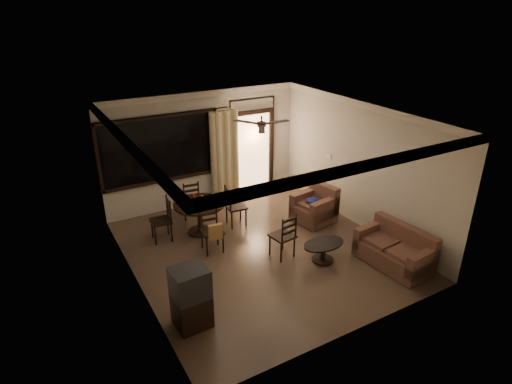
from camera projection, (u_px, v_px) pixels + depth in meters
ground at (261, 250)px, 8.79m from camera, size 5.50×5.50×0.00m
room_shell at (245, 138)px, 9.72m from camera, size 5.50×6.70×5.50m
dining_table at (200, 209)px, 9.27m from camera, size 1.12×1.12×0.92m
dining_chair_west at (162, 228)px, 9.07m from camera, size 0.46×0.46×0.95m
dining_chair_east at (236, 213)px, 9.68m from camera, size 0.46×0.46×0.95m
dining_chair_south at (212, 238)px, 8.65m from camera, size 0.46×0.51×0.95m
dining_chair_north at (190, 206)px, 10.03m from camera, size 0.46×0.46×0.95m
tv_cabinet at (191, 297)px, 6.56m from camera, size 0.57×0.51×1.03m
sofa at (395, 250)px, 8.21m from camera, size 0.87×1.48×0.76m
armchair at (315, 207)px, 9.85m from camera, size 0.94×0.94×0.82m
coffee_table at (323, 249)px, 8.34m from camera, size 0.88×0.53×0.39m
side_chair at (283, 244)px, 8.47m from camera, size 0.48×0.48×0.96m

